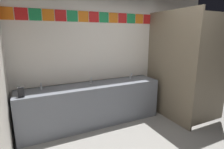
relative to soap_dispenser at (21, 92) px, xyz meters
The scene contains 8 objects.
wall_back 2.18m from the soap_dispenser, 13.42° to the left, with size 4.50×0.09×2.90m.
vanity_counter 1.34m from the soap_dispenser, ahead, with size 2.79×0.57×0.82m.
faucet_left 0.40m from the soap_dispenser, 39.17° to the left, with size 0.04×0.10×0.14m.
faucet_center 1.27m from the soap_dispenser, 11.60° to the left, with size 0.04×0.10×0.14m.
faucet_right 2.18m from the soap_dispenser, ahead, with size 0.04×0.10×0.14m.
soap_dispenser is the anchor object (origin of this frame).
stall_divider 3.01m from the soap_dispenser, ahead, with size 0.92×1.38×2.26m.
toilet 3.48m from the soap_dispenser, ahead, with size 0.39×0.49×0.74m.
Camera 1 is at (-1.89, -1.70, 1.80)m, focal length 28.28 mm.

